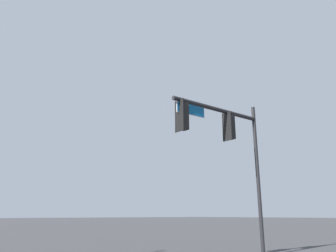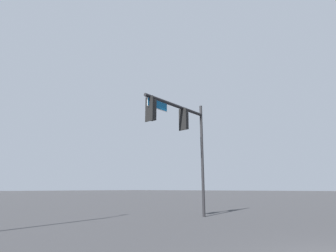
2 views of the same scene
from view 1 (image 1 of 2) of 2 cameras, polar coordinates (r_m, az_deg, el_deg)
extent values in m
cylinder|color=black|center=(15.76, 15.39, -8.61)|extent=(0.17, 0.17, 6.77)
cylinder|color=black|center=(14.49, 8.62, 2.85)|extent=(4.94, 0.53, 0.18)
cube|color=black|center=(14.69, 10.23, -0.05)|extent=(0.07, 0.52, 1.30)
cube|color=black|center=(14.83, 10.72, -0.17)|extent=(0.38, 0.35, 1.10)
cylinder|color=black|center=(14.99, 10.61, 2.08)|extent=(0.04, 0.04, 0.12)
cylinder|color=red|center=(15.06, 11.18, 0.92)|extent=(0.05, 0.22, 0.22)
cylinder|color=#392D05|center=(14.97, 11.24, -0.29)|extent=(0.05, 0.22, 0.22)
cylinder|color=black|center=(14.89, 11.31, -1.52)|extent=(0.05, 0.22, 0.22)
cube|color=black|center=(12.88, 1.98, 1.86)|extent=(0.07, 0.52, 1.30)
cube|color=black|center=(13.00, 2.63, 1.71)|extent=(0.38, 0.35, 1.10)
cylinder|color=black|center=(13.19, 2.60, 4.25)|extent=(0.04, 0.04, 0.12)
cylinder|color=red|center=(13.22, 3.28, 2.92)|extent=(0.05, 0.22, 0.22)
cylinder|color=#392D05|center=(13.12, 3.30, 1.55)|extent=(0.05, 0.22, 0.22)
cylinder|color=black|center=(13.03, 3.33, 0.17)|extent=(0.05, 0.22, 0.22)
cube|color=#0A4C7F|center=(13.37, 4.00, 2.87)|extent=(1.43, 0.14, 0.42)
cube|color=white|center=(13.37, 4.00, 2.87)|extent=(1.49, 0.13, 0.48)
camera|label=2|loc=(1.16, -100.12, -3.10)|focal=28.00mm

